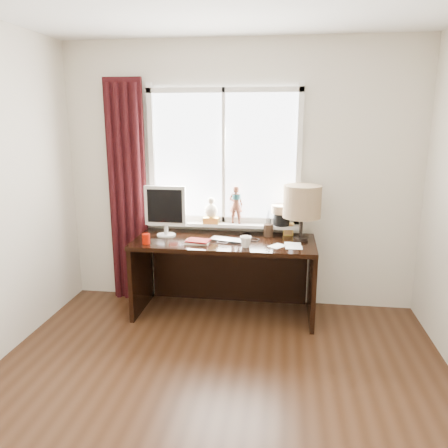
# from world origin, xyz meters

# --- Properties ---
(floor) EXTENTS (3.50, 4.00, 0.00)m
(floor) POSITION_xyz_m (0.00, 0.00, 0.00)
(floor) COLOR #331C0E
(floor) RESTS_ON ground
(wall_back) EXTENTS (3.50, 0.00, 2.60)m
(wall_back) POSITION_xyz_m (0.00, 2.00, 1.30)
(wall_back) COLOR beige
(wall_back) RESTS_ON ground
(laptop) EXTENTS (0.36, 0.28, 0.02)m
(laptop) POSITION_xyz_m (-0.06, 1.59, 0.76)
(laptop) COLOR silver
(laptop) RESTS_ON desk
(mug) EXTENTS (0.14, 0.14, 0.10)m
(mug) POSITION_xyz_m (0.12, 1.43, 0.80)
(mug) COLOR white
(mug) RESTS_ON desk
(red_cup) EXTENTS (0.07, 0.07, 0.09)m
(red_cup) POSITION_xyz_m (-0.79, 1.41, 0.80)
(red_cup) COLOR #9C0E00
(red_cup) RESTS_ON desk
(window) EXTENTS (1.52, 0.22, 1.40)m
(window) POSITION_xyz_m (-0.13, 1.95, 1.31)
(window) COLOR white
(window) RESTS_ON ground
(curtain) EXTENTS (0.38, 0.09, 2.25)m
(curtain) POSITION_xyz_m (-1.13, 1.91, 1.12)
(curtain) COLOR black
(curtain) RESTS_ON floor
(desk) EXTENTS (1.70, 0.70, 0.75)m
(desk) POSITION_xyz_m (-0.10, 1.73, 0.51)
(desk) COLOR black
(desk) RESTS_ON floor
(monitor) EXTENTS (0.40, 0.18, 0.49)m
(monitor) POSITION_xyz_m (-0.68, 1.70, 1.03)
(monitor) COLOR beige
(monitor) RESTS_ON desk
(notebook_stack) EXTENTS (0.24, 0.18, 0.03)m
(notebook_stack) POSITION_xyz_m (-0.33, 1.49, 0.77)
(notebook_stack) COLOR beige
(notebook_stack) RESTS_ON desk
(brush_holder) EXTENTS (0.09, 0.09, 0.25)m
(brush_holder) POSITION_xyz_m (0.31, 1.82, 0.81)
(brush_holder) COLOR black
(brush_holder) RESTS_ON desk
(icon_frame) EXTENTS (0.10, 0.02, 0.13)m
(icon_frame) POSITION_xyz_m (0.50, 1.87, 0.81)
(icon_frame) COLOR gold
(icon_frame) RESTS_ON desk
(table_lamp) EXTENTS (0.35, 0.35, 0.52)m
(table_lamp) POSITION_xyz_m (0.61, 1.73, 1.11)
(table_lamp) COLOR black
(table_lamp) RESTS_ON desk
(loose_papers) EXTENTS (0.31, 0.23, 0.00)m
(loose_papers) POSITION_xyz_m (0.49, 1.52, 0.75)
(loose_papers) COLOR white
(loose_papers) RESTS_ON desk
(desk_cables) EXTENTS (0.30, 0.38, 0.01)m
(desk_cables) POSITION_xyz_m (0.09, 1.69, 0.75)
(desk_cables) COLOR black
(desk_cables) RESTS_ON desk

